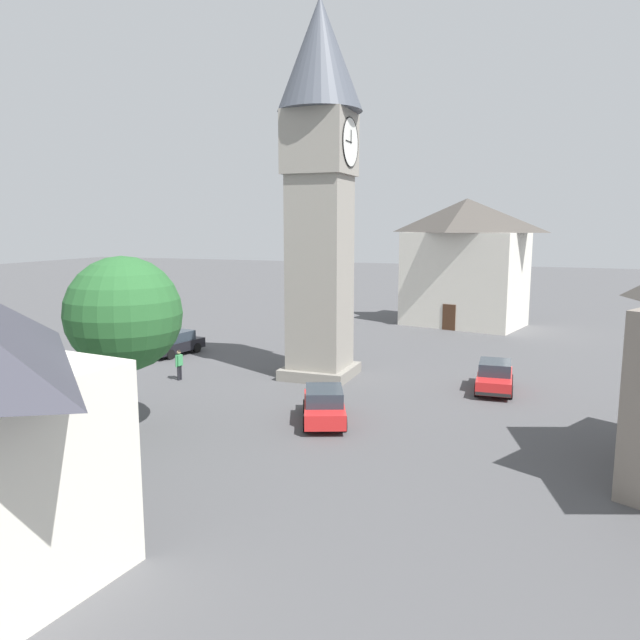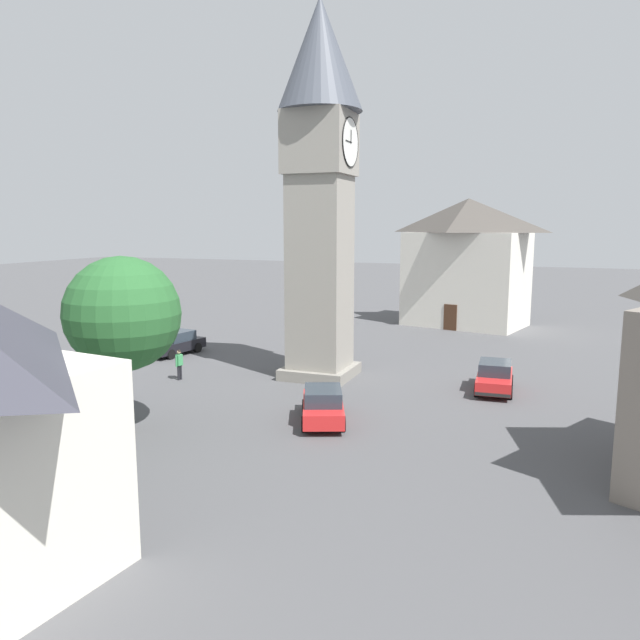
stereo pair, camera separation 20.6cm
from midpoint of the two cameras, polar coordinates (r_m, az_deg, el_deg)
ground_plane at (r=34.40m, az=-0.17°, el=-5.30°), size 200.00×200.00×0.00m
clock_tower at (r=33.52m, az=-0.18°, el=14.77°), size 4.51×4.51×20.34m
car_blue_kerb at (r=26.46m, az=0.16°, el=-7.97°), size 4.46×3.12×1.53m
car_silver_kerb at (r=41.06m, az=-13.59°, el=-2.12°), size 4.36×2.38×1.53m
car_red_corner at (r=32.49m, az=15.88°, el=-5.11°), size 4.22×1.99×1.53m
car_white_side at (r=30.97m, az=-22.60°, el=-6.15°), size 4.42×2.67×1.53m
pedestrian at (r=34.27m, az=-13.23°, el=-3.86°), size 0.56×0.27×1.69m
tree at (r=25.55m, az=-18.14°, el=0.50°), size 4.63×4.63×7.24m
building_corner_back at (r=52.62m, az=13.34°, el=5.36°), size 8.58×10.97×10.60m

